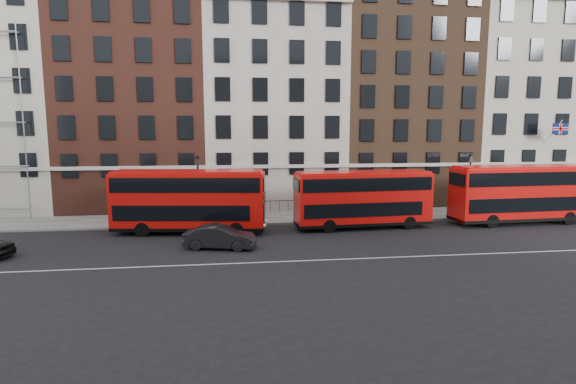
{
  "coord_description": "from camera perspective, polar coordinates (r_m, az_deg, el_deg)",
  "views": [
    {
      "loc": [
        -4.38,
        -26.53,
        7.49
      ],
      "look_at": [
        -0.23,
        5.0,
        3.0
      ],
      "focal_mm": 28.0,
      "sensor_mm": 36.0,
      "label": 1
    }
  ],
  "objects": [
    {
      "name": "bus_c",
      "position": [
        34.34,
        9.43,
        -0.73
      ],
      "size": [
        10.43,
        3.08,
        4.33
      ],
      "rotation": [
        0.0,
        0.0,
        0.06
      ],
      "color": "red",
      "rests_on": "ground"
    },
    {
      "name": "ground",
      "position": [
        27.91,
        1.82,
        -7.53
      ],
      "size": [
        120.0,
        120.0,
        0.0
      ],
      "primitive_type": "plane",
      "color": "black",
      "rests_on": "ground"
    },
    {
      "name": "pavement",
      "position": [
        38.02,
        -0.75,
        -3.21
      ],
      "size": [
        80.0,
        5.0,
        0.15
      ],
      "primitive_type": "cube",
      "color": "gray",
      "rests_on": "ground"
    },
    {
      "name": "road_centre_line",
      "position": [
        26.02,
        2.54,
        -8.69
      ],
      "size": [
        70.0,
        0.12,
        0.01
      ],
      "primitive_type": "cube",
      "color": "white",
      "rests_on": "ground"
    },
    {
      "name": "lamp_post_right",
      "position": [
        40.5,
        22.05,
        1.19
      ],
      "size": [
        0.44,
        0.44,
        5.33
      ],
      "color": "black",
      "rests_on": "pavement"
    },
    {
      "name": "iron_railings",
      "position": [
        40.06,
        -1.12,
        -1.8
      ],
      "size": [
        6.6,
        0.06,
        1.0
      ],
      "primitive_type": null,
      "color": "black",
      "rests_on": "pavement"
    },
    {
      "name": "bus_b",
      "position": [
        32.98,
        -12.5,
        -0.96
      ],
      "size": [
        11.07,
        3.97,
        4.55
      ],
      "rotation": [
        0.0,
        0.0,
        -0.13
      ],
      "color": "red",
      "rests_on": "ground"
    },
    {
      "name": "traffic_light",
      "position": [
        44.52,
        30.75,
        0.4
      ],
      "size": [
        0.25,
        0.45,
        3.27
      ],
      "color": "black",
      "rests_on": "pavement"
    },
    {
      "name": "bus_d",
      "position": [
        39.98,
        27.34,
        -0.07
      ],
      "size": [
        11.12,
        3.13,
        4.63
      ],
      "rotation": [
        0.0,
        0.0,
        0.04
      ],
      "color": "red",
      "rests_on": "ground"
    },
    {
      "name": "lamp_post_left",
      "position": [
        35.28,
        -11.31,
        0.69
      ],
      "size": [
        0.44,
        0.44,
        5.33
      ],
      "color": "black",
      "rests_on": "pavement"
    },
    {
      "name": "kerb",
      "position": [
        35.59,
        -0.27,
        -3.98
      ],
      "size": [
        80.0,
        0.3,
        0.16
      ],
      "primitive_type": "cube",
      "color": "gray",
      "rests_on": "ground"
    },
    {
      "name": "car_front",
      "position": [
        28.68,
        -8.64,
        -5.67
      ],
      "size": [
        4.7,
        2.5,
        1.47
      ],
      "primitive_type": "imported",
      "rotation": [
        0.0,
        0.0,
        1.35
      ],
      "color": "black",
      "rests_on": "ground"
    },
    {
      "name": "building_terrace",
      "position": [
        44.68,
        -2.31,
        11.56
      ],
      "size": [
        64.0,
        11.95,
        22.0
      ],
      "color": "beige",
      "rests_on": "ground"
    }
  ]
}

